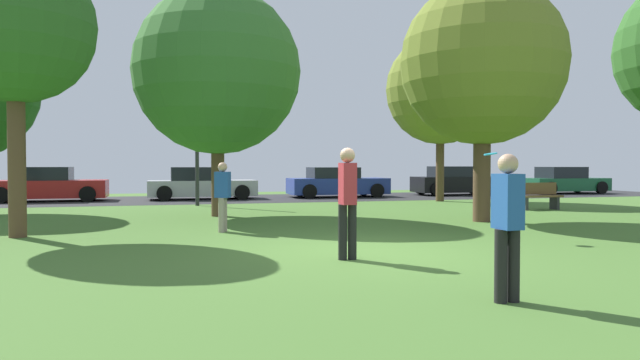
# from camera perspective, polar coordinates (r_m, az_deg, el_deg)

# --- Properties ---
(ground_plane) EXTENTS (44.00, 44.00, 0.00)m
(ground_plane) POSITION_cam_1_polar(r_m,az_deg,el_deg) (10.04, 4.28, -7.17)
(ground_plane) COLOR #47702D
(road_strip) EXTENTS (44.00, 6.40, 0.01)m
(road_strip) POSITION_cam_1_polar(r_m,az_deg,el_deg) (25.61, -7.93, -1.84)
(road_strip) COLOR #28282B
(road_strip) RESTS_ON ground_plane
(maple_tree_near) EXTENTS (4.47, 4.47, 6.81)m
(maple_tree_near) POSITION_cam_1_polar(r_m,az_deg,el_deg) (24.34, 11.84, 8.72)
(maple_tree_near) COLOR brown
(maple_tree_near) RESTS_ON ground_plane
(birch_tree_lone) EXTENTS (4.85, 4.85, 6.67)m
(birch_tree_lone) POSITION_cam_1_polar(r_m,az_deg,el_deg) (17.31, -10.13, 10.54)
(birch_tree_lone) COLOR brown
(birch_tree_lone) RESTS_ON ground_plane
(oak_tree_center) EXTENTS (3.24, 3.24, 6.03)m
(oak_tree_center) POSITION_cam_1_polar(r_m,az_deg,el_deg) (13.83, -27.97, 13.31)
(oak_tree_center) COLOR brown
(oak_tree_center) RESTS_ON ground_plane
(oak_tree_left) EXTENTS (4.35, 4.35, 6.39)m
(oak_tree_left) POSITION_cam_1_polar(r_m,az_deg,el_deg) (16.10, 15.80, 11.05)
(oak_tree_left) COLOR brown
(oak_tree_left) RESTS_ON ground_plane
(person_catcher) EXTENTS (0.38, 0.34, 1.57)m
(person_catcher) POSITION_cam_1_polar(r_m,az_deg,el_deg) (13.10, -9.61, -1.38)
(person_catcher) COLOR gray
(person_catcher) RESTS_ON ground_plane
(person_bystander) EXTENTS (0.30, 0.32, 1.64)m
(person_bystander) POSITION_cam_1_polar(r_m,az_deg,el_deg) (6.68, 18.07, -3.86)
(person_bystander) COLOR black
(person_bystander) RESTS_ON ground_plane
(person_walking) EXTENTS (0.30, 0.33, 1.79)m
(person_walking) POSITION_cam_1_polar(r_m,az_deg,el_deg) (9.19, 2.74, -1.71)
(person_walking) COLOR black
(person_walking) RESTS_ON ground_plane
(frisbee_disc) EXTENTS (0.28, 0.28, 0.07)m
(frisbee_disc) POSITION_cam_1_polar(r_m,az_deg,el_deg) (12.29, 16.53, 2.49)
(frisbee_disc) COLOR #2DB2E0
(parked_car_red) EXTENTS (4.51, 2.05, 1.41)m
(parked_car_red) POSITION_cam_1_polar(r_m,az_deg,el_deg) (26.12, -25.36, -0.50)
(parked_car_red) COLOR #B21E1E
(parked_car_red) RESTS_ON ground_plane
(parked_car_silver) EXTENTS (4.59, 2.03, 1.40)m
(parked_car_silver) POSITION_cam_1_polar(r_m,az_deg,el_deg) (25.54, -11.69, -0.45)
(parked_car_silver) COLOR #B7B7BC
(parked_car_silver) RESTS_ON ground_plane
(parked_car_blue) EXTENTS (4.55, 2.06, 1.38)m
(parked_car_blue) POSITION_cam_1_polar(r_m,az_deg,el_deg) (26.69, 1.67, -0.32)
(parked_car_blue) COLOR #233893
(parked_car_blue) RESTS_ON ground_plane
(parked_car_black) EXTENTS (4.18, 1.92, 1.41)m
(parked_car_black) POSITION_cam_1_polar(r_m,az_deg,el_deg) (29.27, 13.21, -0.17)
(parked_car_black) COLOR black
(parked_car_black) RESTS_ON ground_plane
(parked_car_green) EXTENTS (4.33, 2.01, 1.38)m
(parked_car_green) POSITION_cam_1_polar(r_m,az_deg,el_deg) (32.50, 22.98, -0.12)
(parked_car_green) COLOR #195633
(parked_car_green) RESTS_ON ground_plane
(park_bench) EXTENTS (1.60, 0.45, 0.90)m
(park_bench) POSITION_cam_1_polar(r_m,az_deg,el_deg) (20.65, 20.77, -1.47)
(park_bench) COLOR brown
(park_bench) RESTS_ON ground_plane
(street_lamp_post) EXTENTS (0.14, 0.14, 4.50)m
(street_lamp_post) POSITION_cam_1_polar(r_m,az_deg,el_deg) (21.59, -12.08, 3.47)
(street_lamp_post) COLOR #2D2D33
(street_lamp_post) RESTS_ON ground_plane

